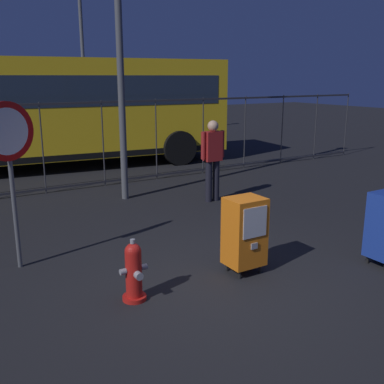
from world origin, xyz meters
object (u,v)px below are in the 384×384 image
newspaper_box_primary (245,231)px  bus_far (4,100)px  stop_sign (9,151)px  bus_near (39,107)px  street_light_near_right (81,23)px  pedestrian (213,156)px  fire_hydrant (134,272)px

newspaper_box_primary → bus_far: (-0.65, 12.99, 1.14)m
stop_sign → bus_near: size_ratio=0.21×
stop_sign → street_light_near_right: size_ratio=0.28×
pedestrian → street_light_near_right: size_ratio=0.21×
newspaper_box_primary → street_light_near_right: street_light_near_right is taller
street_light_near_right → bus_far: bearing=-171.5°
bus_far → street_light_near_right: street_light_near_right is taller
stop_sign → bus_near: 7.21m
fire_hydrant → stop_sign: stop_sign is taller
fire_hydrant → stop_sign: (-0.94, 1.67, 1.25)m
bus_far → street_light_near_right: size_ratio=1.36×
fire_hydrant → pedestrian: pedestrian is taller
bus_far → bus_near: bearing=-92.5°
bus_near → bus_far: (-0.17, 4.35, 0.00)m
pedestrian → street_light_near_right: (0.82, 10.28, 3.56)m
stop_sign → street_light_near_right: bearing=67.1°
pedestrian → bus_far: (-2.28, 9.81, 0.76)m
pedestrian → bus_near: size_ratio=0.16×
newspaper_box_primary → pedestrian: (1.63, 3.18, 0.38)m
bus_near → bus_far: 4.36m
stop_sign → bus_far: (1.85, 11.27, 0.11)m
newspaper_box_primary → bus_far: 13.06m
stop_sign → bus_far: size_ratio=0.21×
newspaper_box_primary → stop_sign: stop_sign is taller
pedestrian → bus_far: bus_far is taller
newspaper_box_primary → fire_hydrant: bearing=178.1°
bus_far → fire_hydrant: bearing=-98.7°
stop_sign → bus_far: bearing=80.7°
fire_hydrant → street_light_near_right: (4.01, 13.40, 4.16)m
stop_sign → street_light_near_right: (4.95, 11.74, 2.91)m
pedestrian → street_light_near_right: 10.91m
pedestrian → stop_sign: bearing=-160.6°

